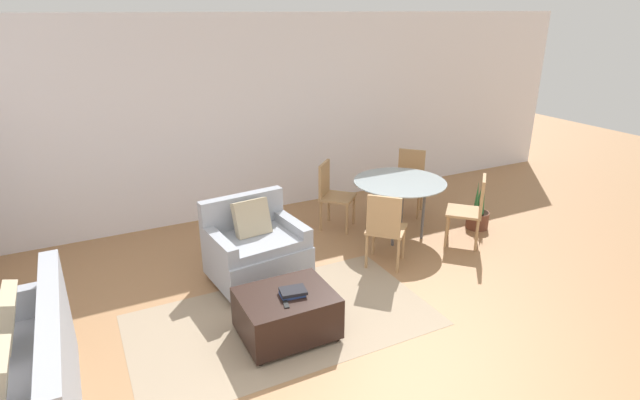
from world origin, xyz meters
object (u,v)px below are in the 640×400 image
at_px(ottoman, 287,313).
at_px(dining_table, 400,187).
at_px(dining_chair_near_left, 385,225).
at_px(dining_chair_far_left, 331,191).
at_px(dining_chair_near_right, 472,206).
at_px(dining_chair_far_right, 410,177).
at_px(tv_remote_primary, 286,303).
at_px(armchair, 256,249).
at_px(book_stack, 293,292).
at_px(potted_plant_small, 478,216).

bearing_deg(ottoman, dining_table, 31.83).
relative_size(dining_chair_near_left, dining_chair_far_left, 1.00).
bearing_deg(dining_chair_near_right, ottoman, -166.08).
relative_size(dining_table, dining_chair_far_right, 1.30).
distance_m(tv_remote_primary, dining_chair_near_left, 1.77).
bearing_deg(tv_remote_primary, dining_chair_far_right, 36.52).
xyz_separation_m(armchair, dining_chair_far_left, (1.39, 0.88, 0.16)).
bearing_deg(dining_table, dining_chair_near_right, -45.00).
relative_size(armchair, book_stack, 4.19).
xyz_separation_m(ottoman, dining_chair_far_left, (1.50, 1.97, 0.28)).
xyz_separation_m(ottoman, dining_chair_near_left, (1.50, 0.69, 0.28)).
xyz_separation_m(dining_chair_far_left, dining_chair_far_right, (1.28, -0.00, 0.00)).
relative_size(tv_remote_primary, dining_chair_near_left, 0.19).
xyz_separation_m(dining_chair_near_right, potted_plant_small, (0.47, 0.34, -0.34)).
bearing_deg(dining_table, armchair, -173.31).
bearing_deg(armchair, dining_chair_near_right, -8.53).
relative_size(ottoman, book_stack, 3.32).
height_order(tv_remote_primary, potted_plant_small, potted_plant_small).
bearing_deg(armchair, ottoman, -95.65).
height_order(ottoman, dining_chair_near_left, dining_chair_near_left).
bearing_deg(dining_chair_near_left, armchair, 163.96).
bearing_deg(dining_table, dining_chair_far_left, 135.00).
bearing_deg(dining_chair_near_left, tv_remote_primary, -152.16).
bearing_deg(book_stack, armchair, 86.86).
bearing_deg(dining_chair_far_right, potted_plant_small, -63.56).
bearing_deg(dining_chair_far_right, tv_remote_primary, -143.48).
bearing_deg(dining_table, dining_chair_far_right, 45.00).
xyz_separation_m(armchair, book_stack, (-0.06, -1.14, 0.10)).
distance_m(dining_chair_far_left, dining_chair_far_right, 1.28).
relative_size(ottoman, tv_remote_primary, 4.93).
bearing_deg(dining_chair_far_left, dining_chair_far_right, -0.00).
bearing_deg(dining_chair_far_left, potted_plant_small, -28.20).
bearing_deg(dining_chair_near_right, dining_chair_far_left, 135.00).
distance_m(tv_remote_primary, dining_chair_far_left, 2.62).
distance_m(armchair, book_stack, 1.14).
height_order(ottoman, dining_chair_far_left, dining_chair_far_left).
distance_m(armchair, dining_chair_near_left, 1.46).
distance_m(armchair, potted_plant_small, 3.15).
relative_size(armchair, tv_remote_primary, 6.21).
height_order(dining_chair_far_left, potted_plant_small, dining_chair_far_left).
distance_m(book_stack, dining_table, 2.52).
relative_size(book_stack, dining_chair_near_left, 0.28).
bearing_deg(potted_plant_small, dining_chair_near_right, -143.51).
distance_m(dining_chair_near_left, dining_chair_near_right, 1.28).
bearing_deg(potted_plant_small, ottoman, -162.34).
bearing_deg(dining_chair_far_left, dining_chair_near_right, -45.00).
distance_m(book_stack, tv_remote_primary, 0.14).
height_order(book_stack, dining_table, dining_table).
relative_size(book_stack, potted_plant_small, 0.37).
relative_size(armchair, dining_chair_near_left, 1.16).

